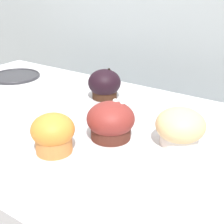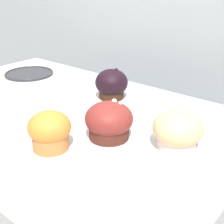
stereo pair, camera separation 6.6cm
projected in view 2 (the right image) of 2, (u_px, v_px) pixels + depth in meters
The scene contains 6 objects.
wall_back at pixel (169, 72), 1.28m from camera, with size 3.20×0.10×1.80m, color #A8B2B7.
muffin_front_center at pixel (50, 131), 0.64m from camera, with size 0.09×0.09×0.08m.
muffin_back_left at pixel (109, 121), 0.69m from camera, with size 0.11×0.11×0.09m.
muffin_back_right at pixel (112, 84), 0.91m from camera, with size 0.10×0.10×0.09m.
muffin_front_left at pixel (178, 131), 0.65m from camera, with size 0.11×0.11×0.08m.
serving_plate at pixel (29, 73), 1.13m from camera, with size 0.17×0.17×0.01m.
Camera 2 is at (0.61, -0.50, 1.27)m, focal length 50.00 mm.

